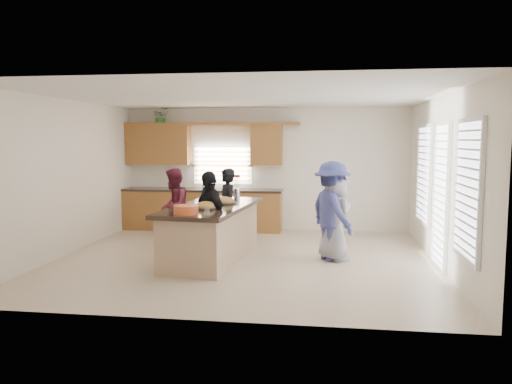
# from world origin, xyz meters

# --- Properties ---
(floor) EXTENTS (6.50, 6.50, 0.00)m
(floor) POSITION_xyz_m (0.00, 0.00, 0.00)
(floor) COLOR beige
(floor) RESTS_ON ground
(room_shell) EXTENTS (6.52, 6.02, 2.81)m
(room_shell) POSITION_xyz_m (0.00, 0.00, 1.90)
(room_shell) COLOR silver
(room_shell) RESTS_ON ground
(back_cabinetry) EXTENTS (4.08, 0.66, 2.46)m
(back_cabinetry) POSITION_xyz_m (-1.47, 2.73, 0.91)
(back_cabinetry) COLOR #985E2C
(back_cabinetry) RESTS_ON ground
(right_wall_glazing) EXTENTS (0.06, 4.00, 2.25)m
(right_wall_glazing) POSITION_xyz_m (3.22, -0.13, 1.34)
(right_wall_glazing) COLOR white
(right_wall_glazing) RESTS_ON ground
(island) EXTENTS (1.42, 2.80, 0.95)m
(island) POSITION_xyz_m (-0.56, -0.10, 0.45)
(island) COLOR tan
(island) RESTS_ON ground
(platter_front) EXTENTS (0.44, 0.44, 0.18)m
(platter_front) POSITION_xyz_m (-0.55, -0.50, 0.98)
(platter_front) COLOR black
(platter_front) RESTS_ON island
(platter_mid) EXTENTS (0.47, 0.47, 0.19)m
(platter_mid) POSITION_xyz_m (-0.42, 0.18, 0.98)
(platter_mid) COLOR black
(platter_mid) RESTS_ON island
(platter_back) EXTENTS (0.32, 0.32, 0.13)m
(platter_back) POSITION_xyz_m (-0.66, 0.43, 0.98)
(platter_back) COLOR black
(platter_back) RESTS_ON island
(salad_bowl) EXTENTS (0.38, 0.38, 0.13)m
(salad_bowl) POSITION_xyz_m (-0.72, -1.15, 1.02)
(salad_bowl) COLOR #E85C2A
(salad_bowl) RESTS_ON island
(clear_cup) EXTENTS (0.09, 0.09, 0.09)m
(clear_cup) POSITION_xyz_m (-0.38, -1.20, 1.00)
(clear_cup) COLOR white
(clear_cup) RESTS_ON island
(plate_stack) EXTENTS (0.21, 0.21, 0.06)m
(plate_stack) POSITION_xyz_m (-0.54, 0.84, 0.98)
(plate_stack) COLOR #C091D3
(plate_stack) RESTS_ON island
(flower_vase) EXTENTS (0.14, 0.14, 0.45)m
(flower_vase) POSITION_xyz_m (-0.34, 1.14, 1.19)
(flower_vase) COLOR silver
(flower_vase) RESTS_ON island
(potted_plant) EXTENTS (0.48, 0.46, 0.42)m
(potted_plant) POSITION_xyz_m (-2.41, 2.82, 2.61)
(potted_plant) COLOR #3B7D32
(potted_plant) RESTS_ON back_cabinetry
(woman_left_back) EXTENTS (0.58, 0.67, 1.54)m
(woman_left_back) POSITION_xyz_m (-0.48, 0.80, 0.77)
(woman_left_back) COLOR black
(woman_left_back) RESTS_ON ground
(woman_left_mid) EXTENTS (0.62, 0.77, 1.52)m
(woman_left_mid) POSITION_xyz_m (-1.58, 1.00, 0.76)
(woman_left_mid) COLOR maroon
(woman_left_mid) RESTS_ON ground
(woman_left_front) EXTENTS (0.89, 0.94, 1.56)m
(woman_left_front) POSITION_xyz_m (-0.54, -0.35, 0.78)
(woman_left_front) COLOR black
(woman_left_front) RESTS_ON ground
(woman_right_back) EXTENTS (1.09, 1.28, 1.71)m
(woman_right_back) POSITION_xyz_m (1.49, 0.13, 0.86)
(woman_right_back) COLOR navy
(woman_right_back) RESTS_ON ground
(woman_right_front) EXTENTS (0.83, 0.89, 1.53)m
(woman_right_front) POSITION_xyz_m (1.54, 0.15, 0.77)
(woman_right_front) COLOR gray
(woman_right_front) RESTS_ON ground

